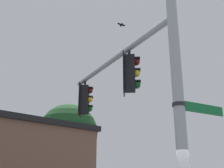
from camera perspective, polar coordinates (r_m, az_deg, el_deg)
signal_pole at (r=6.50m, az=12.96°, el=-7.43°), size 0.25×0.25×6.10m
mast_arm at (r=9.46m, az=0.45°, el=4.85°), size 4.77×3.21×0.17m
traffic_light_nearest_pole at (r=8.47m, az=3.56°, el=2.09°), size 0.54×0.49×1.31m
traffic_light_mid_inner at (r=11.06m, az=-5.17°, el=-2.97°), size 0.54×0.49×1.31m
street_name_sign at (r=6.87m, az=15.27°, el=-4.30°), size 0.89×1.28×0.22m
bird_flying at (r=13.14m, az=1.81°, el=11.30°), size 0.29×0.35×0.09m
tree_by_storefront at (r=19.27m, az=-8.41°, el=-9.40°), size 3.75×3.75×6.84m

